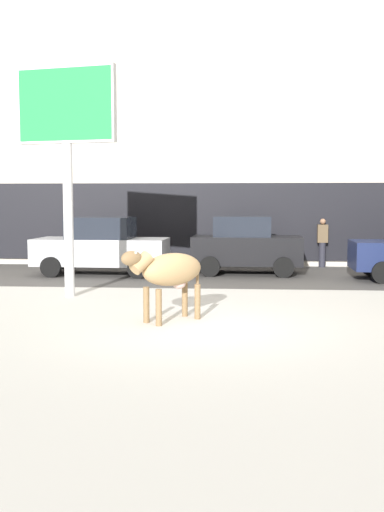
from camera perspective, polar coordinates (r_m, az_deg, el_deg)
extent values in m
plane|color=silver|center=(10.93, 0.10, -7.14)|extent=(120.00, 120.00, 0.00)
cube|color=#514F4C|center=(18.78, 1.91, -1.89)|extent=(60.00, 5.60, 0.01)
cube|color=beige|center=(25.10, 2.58, 14.80)|extent=(44.00, 6.00, 13.00)
cube|color=black|center=(21.72, 2.28, 3.31)|extent=(43.12, 0.10, 2.80)
ellipsoid|color=tan|center=(11.62, -1.91, -1.29)|extent=(1.41, 1.42, 0.64)
cylinder|color=olive|center=(11.27, -3.21, -4.95)|extent=(0.12, 0.12, 0.70)
cylinder|color=olive|center=(11.57, -4.40, -4.69)|extent=(0.12, 0.12, 0.70)
cylinder|color=olive|center=(11.89, 0.53, -4.40)|extent=(0.12, 0.12, 0.70)
cylinder|color=olive|center=(12.18, -0.69, -4.17)|extent=(0.12, 0.12, 0.70)
cylinder|color=tan|center=(11.15, -4.90, -0.66)|extent=(0.52, 0.52, 0.44)
ellipsoid|color=olive|center=(11.01, -5.83, -0.22)|extent=(0.48, 0.48, 0.28)
cone|color=beige|center=(10.93, -5.33, 0.59)|extent=(0.12, 0.12, 0.15)
cone|color=beige|center=(11.11, -5.99, 0.66)|extent=(0.12, 0.12, 0.15)
cylinder|color=olive|center=(12.08, 0.54, -2.24)|extent=(0.06, 0.06, 0.60)
ellipsoid|color=beige|center=(11.77, -1.25, -2.68)|extent=(0.37, 0.37, 0.20)
cylinder|color=silver|center=(14.85, -11.76, 3.44)|extent=(0.24, 0.24, 3.80)
cube|color=silver|center=(15.02, -11.97, 13.98)|extent=(2.51, 0.65, 1.82)
cube|color=green|center=(14.99, -12.00, 14.00)|extent=(2.39, 0.59, 1.70)
cube|color=#B7BABF|center=(19.25, -8.68, 0.43)|extent=(4.25, 1.89, 0.84)
cube|color=#1E232D|center=(19.21, -8.71, 2.69)|extent=(2.05, 1.61, 0.68)
cylinder|color=black|center=(19.85, -4.20, -0.60)|extent=(0.65, 0.24, 0.64)
cylinder|color=black|center=(18.13, -5.20, -1.16)|extent=(0.65, 0.24, 0.64)
cylinder|color=black|center=(20.52, -11.73, -0.50)|extent=(0.65, 0.24, 0.64)
cylinder|color=black|center=(18.86, -13.36, -1.04)|extent=(0.65, 0.24, 0.64)
cube|color=black|center=(19.26, 5.29, 0.56)|extent=(3.55, 1.81, 0.90)
cube|color=#1E232D|center=(19.22, 4.86, 2.85)|extent=(1.84, 1.55, 0.64)
cylinder|color=black|center=(20.17, 8.54, -0.55)|extent=(0.65, 0.24, 0.64)
cylinder|color=black|center=(18.48, 8.76, -1.08)|extent=(0.65, 0.24, 0.64)
cylinder|color=black|center=(20.20, 2.08, -0.49)|extent=(0.65, 0.24, 0.64)
cylinder|color=black|center=(18.51, 1.71, -1.01)|extent=(0.65, 0.24, 0.64)
cylinder|color=black|center=(19.51, 16.78, -0.91)|extent=(0.65, 0.24, 0.64)
cylinder|color=black|center=(17.80, 17.82, -1.52)|extent=(0.65, 0.24, 0.64)
cylinder|color=#282833|center=(21.68, 12.37, 0.11)|extent=(0.24, 0.24, 0.88)
cube|color=brown|center=(21.62, 12.41, 2.12)|extent=(0.36, 0.22, 0.64)
sphere|color=#9E7051|center=(21.60, 12.43, 3.25)|extent=(0.20, 0.20, 0.20)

